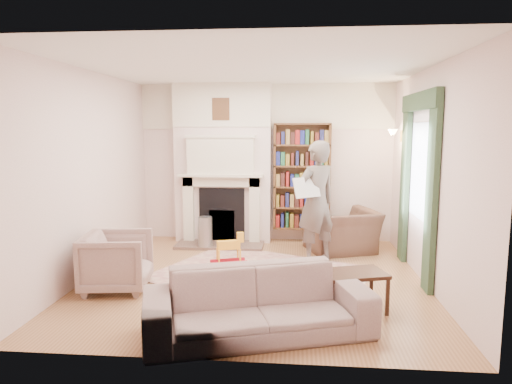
# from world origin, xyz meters

# --- Properties ---
(floor) EXTENTS (4.50, 4.50, 0.00)m
(floor) POSITION_xyz_m (0.00, 0.00, 0.00)
(floor) COLOR #8F5E39
(floor) RESTS_ON ground
(ceiling) EXTENTS (4.50, 4.50, 0.00)m
(ceiling) POSITION_xyz_m (0.00, 0.00, 2.80)
(ceiling) COLOR white
(ceiling) RESTS_ON wall_back
(wall_back) EXTENTS (4.50, 0.00, 4.50)m
(wall_back) POSITION_xyz_m (0.00, 2.25, 1.40)
(wall_back) COLOR white
(wall_back) RESTS_ON floor
(wall_front) EXTENTS (4.50, 0.00, 4.50)m
(wall_front) POSITION_xyz_m (0.00, -2.25, 1.40)
(wall_front) COLOR white
(wall_front) RESTS_ON floor
(wall_left) EXTENTS (0.00, 4.50, 4.50)m
(wall_left) POSITION_xyz_m (-2.25, 0.00, 1.40)
(wall_left) COLOR white
(wall_left) RESTS_ON floor
(wall_right) EXTENTS (0.00, 4.50, 4.50)m
(wall_right) POSITION_xyz_m (2.25, 0.00, 1.40)
(wall_right) COLOR white
(wall_right) RESTS_ON floor
(fireplace) EXTENTS (1.70, 0.58, 2.80)m
(fireplace) POSITION_xyz_m (-0.75, 2.05, 1.39)
(fireplace) COLOR white
(fireplace) RESTS_ON floor
(bookcase) EXTENTS (1.00, 0.24, 1.85)m
(bookcase) POSITION_xyz_m (0.65, 2.12, 1.18)
(bookcase) COLOR brown
(bookcase) RESTS_ON floor
(window) EXTENTS (0.02, 0.90, 1.30)m
(window) POSITION_xyz_m (2.23, 0.40, 1.45)
(window) COLOR silver
(window) RESTS_ON wall_right
(curtain_left) EXTENTS (0.07, 0.32, 2.40)m
(curtain_left) POSITION_xyz_m (2.20, -0.30, 1.20)
(curtain_left) COLOR #2D422A
(curtain_left) RESTS_ON floor
(curtain_right) EXTENTS (0.07, 0.32, 2.40)m
(curtain_right) POSITION_xyz_m (2.20, 1.10, 1.20)
(curtain_right) COLOR #2D422A
(curtain_right) RESTS_ON floor
(pelmet) EXTENTS (0.09, 1.70, 0.24)m
(pelmet) POSITION_xyz_m (2.19, 0.40, 2.38)
(pelmet) COLOR #2D422A
(pelmet) RESTS_ON wall_right
(wall_sconce) EXTENTS (0.20, 0.24, 0.24)m
(wall_sconce) POSITION_xyz_m (2.03, 1.50, 1.90)
(wall_sconce) COLOR gold
(wall_sconce) RESTS_ON wall_right
(rug) EXTENTS (3.36, 3.04, 0.01)m
(rug) POSITION_xyz_m (0.10, 0.17, 0.01)
(rug) COLOR beige
(rug) RESTS_ON floor
(armchair_reading) EXTENTS (1.32, 1.23, 0.70)m
(armchair_reading) POSITION_xyz_m (1.31, 1.47, 0.35)
(armchair_reading) COLOR #462D25
(armchair_reading) RESTS_ON floor
(armchair_left) EXTENTS (0.91, 0.89, 0.73)m
(armchair_left) POSITION_xyz_m (-1.68, -0.59, 0.37)
(armchair_left) COLOR #B1A392
(armchair_left) RESTS_ON floor
(sofa) EXTENTS (2.36, 1.48, 0.64)m
(sofa) POSITION_xyz_m (0.19, -1.70, 0.32)
(sofa) COLOR #A19585
(sofa) RESTS_ON floor
(man_reading) EXTENTS (0.80, 0.75, 1.84)m
(man_reading) POSITION_xyz_m (0.86, 0.87, 0.92)
(man_reading) COLOR #5F544C
(man_reading) RESTS_ON floor
(newspaper) EXTENTS (0.42, 0.35, 0.29)m
(newspaper) POSITION_xyz_m (0.71, 0.67, 1.17)
(newspaper) COLOR silver
(newspaper) RESTS_ON man_reading
(coffee_table) EXTENTS (0.80, 0.64, 0.45)m
(coffee_table) POSITION_xyz_m (1.19, -1.02, 0.23)
(coffee_table) COLOR black
(coffee_table) RESTS_ON floor
(paraffin_heater) EXTENTS (0.24, 0.24, 0.55)m
(paraffin_heater) POSITION_xyz_m (-0.97, 1.44, 0.28)
(paraffin_heater) COLOR #979A9E
(paraffin_heater) RESTS_ON floor
(rocking_horse) EXTENTS (0.58, 0.38, 0.47)m
(rocking_horse) POSITION_xyz_m (-0.45, 0.64, 0.24)
(rocking_horse) COLOR #F7AB29
(rocking_horse) RESTS_ON rug
(board_game) EXTENTS (0.42, 0.42, 0.03)m
(board_game) POSITION_xyz_m (-0.77, -0.46, 0.03)
(board_game) COLOR gold
(board_game) RESTS_ON rug
(game_box_lid) EXTENTS (0.33, 0.23, 0.05)m
(game_box_lid) POSITION_xyz_m (-0.54, -0.03, 0.04)
(game_box_lid) COLOR #BF3715
(game_box_lid) RESTS_ON rug
(comic_annuals) EXTENTS (0.58, 0.55, 0.02)m
(comic_annuals) POSITION_xyz_m (0.26, -0.46, 0.02)
(comic_annuals) COLOR red
(comic_annuals) RESTS_ON rug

